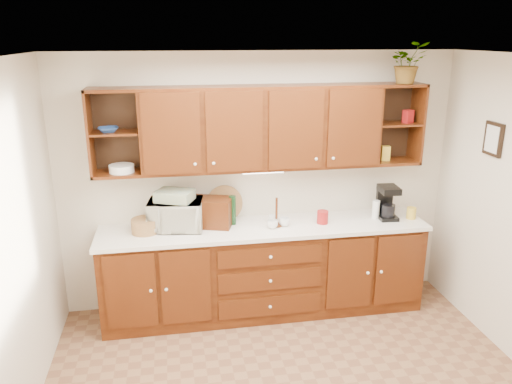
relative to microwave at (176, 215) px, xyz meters
name	(u,v)px	position (x,y,z in m)	size (l,w,h in m)	color
ceiling	(310,59)	(0.86, -1.52, 1.52)	(4.00, 4.00, 0.00)	white
back_wall	(259,182)	(0.86, 0.23, 0.22)	(4.00, 4.00, 0.00)	beige
base_cabinets	(264,270)	(0.86, -0.07, -0.63)	(3.20, 0.60, 0.90)	#331105
countertop	(264,228)	(0.86, -0.08, -0.16)	(3.24, 0.64, 0.04)	white
upper_cabinets	(263,128)	(0.87, 0.07, 0.81)	(3.20, 0.33, 0.80)	#331105
undercabinet_light	(263,172)	(0.86, 0.01, 0.39)	(0.40, 0.05, 0.03)	white
framed_picture	(493,139)	(2.84, -0.62, 0.77)	(0.03, 0.24, 0.30)	black
wicker_basket	(145,226)	(-0.29, -0.05, -0.07)	(0.26, 0.26, 0.14)	olive
microwave	(176,215)	(0.00, 0.00, 0.00)	(0.52, 0.35, 0.29)	#EDE6CD
towel_stack	(175,196)	(0.00, 0.00, 0.19)	(0.34, 0.25, 0.10)	#D5B564
wine_bottle	(233,210)	(0.56, 0.02, 0.00)	(0.07, 0.07, 0.29)	black
woven_tray	(225,219)	(0.49, 0.15, -0.13)	(0.36, 0.36, 0.02)	olive
bread_box	(211,212)	(0.34, 0.02, 0.00)	(0.40, 0.25, 0.28)	#331105
mug_tree	(276,221)	(0.98, -0.10, -0.10)	(0.26, 0.26, 0.29)	#331105
canister_red	(323,217)	(1.44, -0.11, -0.08)	(0.11, 0.11, 0.13)	maroon
canister_white	(376,209)	(2.02, -0.06, -0.05)	(0.07, 0.07, 0.19)	white
canister_yellow	(411,213)	(2.38, -0.13, -0.08)	(0.09, 0.09, 0.12)	gold
coffee_maker	(387,203)	(2.14, -0.06, 0.02)	(0.20, 0.25, 0.34)	black
bowl_stack	(108,130)	(-0.56, 0.03, 0.84)	(0.18, 0.18, 0.05)	navy
plate_stack	(122,169)	(-0.47, 0.04, 0.47)	(0.23, 0.23, 0.07)	white
pantry_box_yellow	(385,153)	(2.13, 0.05, 0.51)	(0.08, 0.06, 0.15)	gold
pantry_box_red	(408,116)	(2.33, 0.03, 0.88)	(0.09, 0.08, 0.13)	maroon
potted_plant	(408,63)	(2.26, 0.00, 1.40)	(0.35, 0.31, 0.39)	#999999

